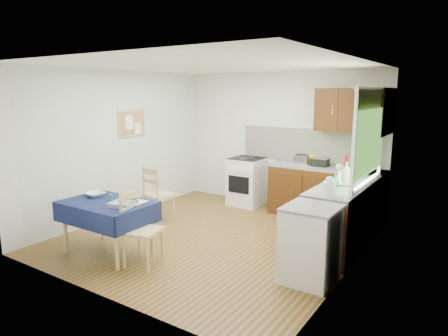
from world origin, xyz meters
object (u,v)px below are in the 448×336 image
Objects in this scene: dish_rack at (343,182)px; chair_far at (157,192)px; toaster at (302,160)px; dining_table at (107,209)px; kettle at (329,188)px; sandwich_press at (320,162)px; chair_near at (139,226)px.

chair_far is at bearing 169.43° from dish_rack.
chair_far is 3.87× the size of toaster.
kettle is (2.58, 1.17, 0.40)m from dining_table.
kettle is (0.81, -1.91, 0.04)m from sandwich_press.
dining_table is 3.57m from sandwich_press.
sandwich_press is (1.17, 3.11, 0.48)m from chair_near.
sandwich_press reaches higher than dining_table.
dish_rack is (2.50, 1.97, 0.31)m from dining_table.
toaster is (1.84, 1.68, 0.49)m from chair_far.
dish_rack is 0.81m from kettle.
sandwich_press is (2.15, 1.72, 0.48)m from chair_far.
chair_far reaches higher than dining_table.
chair_near is at bearing 5.32° from dining_table.
chair_near is 3.56× the size of sandwich_press.
dining_table is at bearing -164.40° from dish_rack.
kettle is at bearing -177.41° from chair_far.
kettle reaches higher than chair_far.
chair_near is 2.79m from dish_rack.
toaster is at bearing -169.84° from sandwich_press.
dining_table is 0.62m from chair_near.
chair_near is 3.35m from sandwich_press.
dish_rack reaches higher than sandwich_press.
toaster is at bearing -26.97° from chair_near.
kettle reaches higher than dish_rack.
chair_near is 3.21m from toaster.
sandwich_press is (0.31, 0.05, -0.01)m from toaster.
chair_far is 2.80m from sandwich_press.
chair_near is (0.99, -1.38, 0.00)m from chair_far.
dish_rack is at bearing 95.64° from kettle.
dining_table is at bearing 76.19° from chair_near.
kettle reaches higher than chair_near.
chair_near is at bearing -148.72° from kettle.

